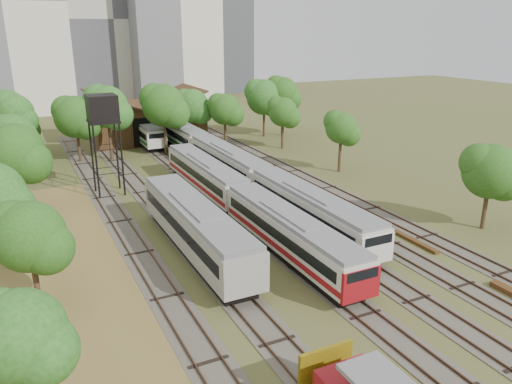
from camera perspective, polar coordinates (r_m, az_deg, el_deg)
ground at (r=30.57m, az=19.27°, el=-15.17°), size 240.00×240.00×0.00m
dry_grass_patch at (r=30.00m, az=-20.17°, el=-15.93°), size 14.00×60.00×0.04m
tracks at (r=48.89m, az=-2.27°, el=-1.20°), size 24.60×80.00×0.19m
railcar_red_set at (r=44.31m, az=-1.73°, el=-0.91°), size 2.72×34.58×3.35m
railcar_green_set at (r=56.51m, az=-3.20°, el=3.38°), size 2.81×52.08×3.47m
railcar_rear at (r=76.51m, az=-12.81°, el=6.87°), size 2.76×16.08×3.40m
old_grey_coach at (r=37.79m, az=-6.87°, el=-4.01°), size 3.09×18.00×3.82m
water_tower at (r=51.94m, az=-17.14°, el=8.83°), size 2.92×2.92×10.12m
rail_pile_far at (r=42.84m, az=16.38°, el=-4.74°), size 0.48×7.70×0.25m
maintenance_shed at (r=78.49m, az=-12.52°, el=8.00°), size 16.45×11.55×7.58m
tree_band_left at (r=48.77m, az=-25.93°, el=2.83°), size 8.02×75.71×8.39m
tree_band_far at (r=70.67m, az=-9.12°, el=9.78°), size 42.49×10.70×9.53m
tree_band_right at (r=55.65m, az=12.72°, el=6.22°), size 5.13×37.92×7.35m
tower_left at (r=112.25m, az=-27.15°, el=18.78°), size 22.00×16.00×42.00m
tower_centre at (r=119.09m, az=-16.86°, el=18.34°), size 20.00×18.00×36.00m
tower_far_right at (r=137.90m, az=-3.71°, el=17.27°), size 12.00×12.00×28.00m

